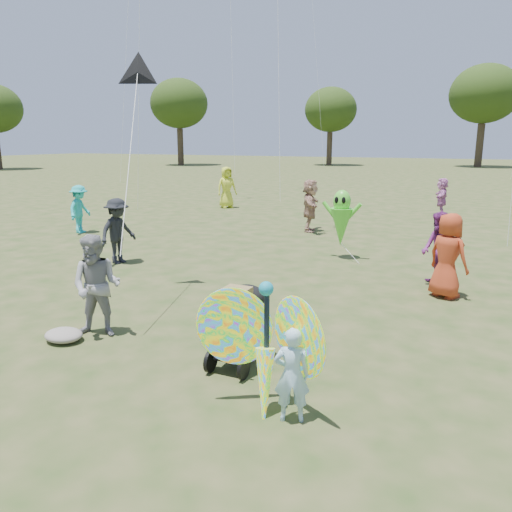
{
  "coord_description": "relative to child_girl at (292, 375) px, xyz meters",
  "views": [
    {
      "loc": [
        3.11,
        -5.69,
        2.95
      ],
      "look_at": [
        -0.2,
        1.5,
        1.1
      ],
      "focal_mm": 35.0,
      "sensor_mm": 36.0,
      "label": 1
    }
  ],
  "objects": [
    {
      "name": "delta_kite_rig",
      "position": [
        -4.41,
        3.41,
        3.6
      ],
      "size": [
        1.75,
        2.66,
        3.3
      ],
      "color": "black",
      "rests_on": "ground"
    },
    {
      "name": "crowd_i",
      "position": [
        -10.13,
        7.55,
        0.24
      ],
      "size": [
        0.76,
        1.09,
        1.54
      ],
      "primitive_type": "imported",
      "rotation": [
        0.0,
        0.0,
        1.77
      ],
      "color": "#20AFB0",
      "rests_on": "ground"
    },
    {
      "name": "crowd_d",
      "position": [
        -3.49,
        10.89,
        0.32
      ],
      "size": [
        0.94,
        1.66,
        1.71
      ],
      "primitive_type": "imported",
      "rotation": [
        0.0,
        0.0,
        1.86
      ],
      "color": "tan",
      "rests_on": "ground"
    },
    {
      "name": "jogging_stroller",
      "position": [
        -1.12,
        1.03,
        0.08
      ],
      "size": [
        0.53,
        1.06,
        1.09
      ],
      "rotation": [
        0.0,
        0.0,
        0.0
      ],
      "color": "black",
      "rests_on": "ground"
    },
    {
      "name": "crowd_b",
      "position": [
        -6.32,
        4.82,
        0.27
      ],
      "size": [
        0.73,
        1.1,
        1.59
      ],
      "primitive_type": "imported",
      "rotation": [
        0.0,
        0.0,
        1.42
      ],
      "color": "black",
      "rests_on": "ground"
    },
    {
      "name": "crowd_a",
      "position": [
        1.14,
        5.29,
        0.28
      ],
      "size": [
        0.95,
        0.85,
        1.62
      ],
      "primitive_type": "imported",
      "rotation": [
        0.0,
        0.0,
        2.61
      ],
      "color": "#AF391C",
      "rests_on": "ground"
    },
    {
      "name": "ground",
      "position": [
        -1.43,
        1.13,
        -0.53
      ],
      "size": [
        160.0,
        160.0,
        0.0
      ],
      "primitive_type": "plane",
      "color": "#51592B",
      "rests_on": "ground"
    },
    {
      "name": "adult_man",
      "position": [
        -3.53,
        1.0,
        0.26
      ],
      "size": [
        0.92,
        0.82,
        1.58
      ],
      "primitive_type": "imported",
      "rotation": [
        0.0,
        0.0,
        0.34
      ],
      "color": "gray",
      "rests_on": "ground"
    },
    {
      "name": "child_girl",
      "position": [
        0.0,
        0.0,
        0.0
      ],
      "size": [
        0.45,
        0.38,
        1.06
      ],
      "primitive_type": "imported",
      "rotation": [
        0.0,
        0.0,
        3.52
      ],
      "color": "#A2CDE5",
      "rests_on": "ground"
    },
    {
      "name": "butterfly_kite",
      "position": [
        -0.34,
        0.08,
        0.2
      ],
      "size": [
        1.74,
        0.75,
        1.68
      ],
      "color": "#F94527",
      "rests_on": "ground"
    },
    {
      "name": "crowd_g",
      "position": [
        -8.7,
        14.91,
        0.37
      ],
      "size": [
        1.0,
        1.05,
        1.8
      ],
      "primitive_type": "imported",
      "rotation": [
        0.0,
        0.0,
        0.89
      ],
      "color": "#CED933",
      "rests_on": "ground"
    },
    {
      "name": "tree_line",
      "position": [
        2.24,
        46.12,
        6.33
      ],
      "size": [
        91.78,
        33.6,
        10.79
      ],
      "color": "#3A2D21",
      "rests_on": "ground"
    },
    {
      "name": "alien_kite",
      "position": [
        -1.55,
        7.59,
        0.44
      ],
      "size": [
        1.12,
        0.69,
        1.74
      ],
      "color": "#53D732",
      "rests_on": "ground"
    },
    {
      "name": "crowd_e",
      "position": [
        0.91,
        5.96,
        0.24
      ],
      "size": [
        0.88,
        0.94,
        1.55
      ],
      "primitive_type": "imported",
      "rotation": [
        0.0,
        0.0,
        5.22
      ],
      "color": "#6E2469",
      "rests_on": "ground"
    },
    {
      "name": "grey_bag",
      "position": [
        -3.87,
        0.6,
        -0.43
      ],
      "size": [
        0.59,
        0.49,
        0.19
      ],
      "primitive_type": "ellipsoid",
      "color": "gray",
      "rests_on": "ground"
    },
    {
      "name": "crowd_j",
      "position": [
        0.12,
        16.32,
        0.22
      ],
      "size": [
        0.59,
        1.43,
        1.49
      ],
      "primitive_type": "imported",
      "rotation": [
        0.0,
        0.0,
        4.82
      ],
      "color": "#BE6CAD",
      "rests_on": "ground"
    }
  ]
}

